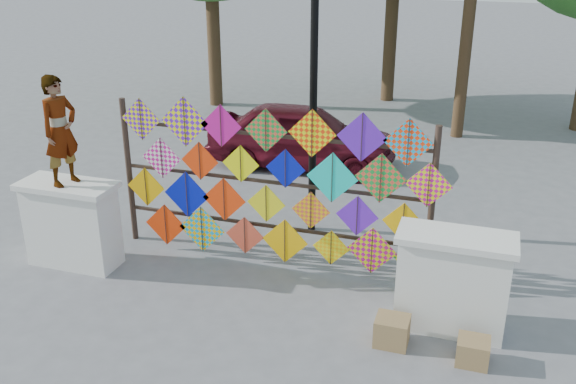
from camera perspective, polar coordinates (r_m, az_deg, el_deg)
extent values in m
plane|color=gray|center=(9.07, -3.27, -8.24)|extent=(80.00, 80.00, 0.00)
cube|color=white|center=(9.86, -18.62, -2.92)|extent=(1.30, 0.55, 1.20)
cube|color=white|center=(9.61, -19.09, 0.54)|extent=(1.40, 0.65, 0.08)
cube|color=white|center=(8.12, 14.36, -8.03)|extent=(1.30, 0.55, 1.20)
cube|color=white|center=(7.83, 14.80, -3.98)|extent=(1.40, 0.65, 0.08)
cylinder|color=#30221A|center=(10.19, -13.95, 1.81)|extent=(0.09, 0.09, 2.30)
cylinder|color=#30221A|center=(8.79, 12.63, -1.41)|extent=(0.09, 0.09, 2.30)
cube|color=#30221A|center=(9.48, -1.61, -3.04)|extent=(4.60, 0.04, 0.04)
cube|color=#30221A|center=(9.20, -1.66, 0.90)|extent=(4.60, 0.04, 0.04)
cube|color=#30221A|center=(8.96, -1.71, 5.07)|extent=(4.60, 0.04, 0.04)
cube|color=#FFFC0A|center=(9.71, -12.94, 6.33)|extent=(0.64, 0.01, 0.64)
cube|color=#30221A|center=(9.70, -12.98, 6.31)|extent=(0.01, 0.01, 0.63)
cube|color=#FFFC0A|center=(9.37, -9.18, 6.19)|extent=(0.75, 0.01, 0.75)
cube|color=#30221A|center=(9.36, -9.21, 6.17)|extent=(0.01, 0.01, 0.73)
cube|color=#CB1388|center=(9.13, -5.98, 5.88)|extent=(0.62, 0.01, 0.62)
cube|color=#30221A|center=(9.12, -6.01, 5.86)|extent=(0.01, 0.01, 0.61)
cube|color=#D9492F|center=(8.89, -1.99, 5.49)|extent=(0.63, 0.01, 0.63)
cube|color=#30221A|center=(8.88, -2.01, 5.47)|extent=(0.01, 0.01, 0.62)
cube|color=#FC380B|center=(8.69, 2.16, 5.23)|extent=(0.68, 0.01, 0.68)
cube|color=#30221A|center=(8.68, 2.13, 5.21)|extent=(0.01, 0.01, 0.67)
cube|color=#5E1BCD|center=(8.54, 6.59, 4.86)|extent=(0.68, 0.01, 0.68)
cube|color=#30221A|center=(8.53, 6.57, 4.83)|extent=(0.01, 0.01, 0.67)
cube|color=#09A5DA|center=(8.45, 10.64, 4.33)|extent=(0.66, 0.01, 0.66)
cube|color=#30221A|center=(8.44, 10.63, 4.31)|extent=(0.01, 0.01, 0.65)
cube|color=#CB1388|center=(9.69, -11.17, 2.98)|extent=(0.63, 0.01, 0.63)
cube|color=#30221A|center=(9.68, -11.20, 2.96)|extent=(0.01, 0.01, 0.62)
cube|color=#FC380B|center=(9.41, -7.85, 2.75)|extent=(0.59, 0.01, 0.59)
cube|color=#30221A|center=(9.40, -7.88, 2.73)|extent=(0.01, 0.01, 0.57)
cube|color=#FFFC0A|center=(9.15, -4.22, 2.51)|extent=(0.56, 0.01, 0.56)
cube|color=#30221A|center=(9.14, -4.25, 2.49)|extent=(0.01, 0.01, 0.55)
cube|color=#0713B7|center=(8.93, -0.23, 2.09)|extent=(0.58, 0.01, 0.58)
cube|color=#30221A|center=(8.92, -0.26, 2.07)|extent=(0.01, 0.01, 0.57)
cube|color=#0DD3C3|center=(8.78, 3.95, 1.27)|extent=(0.73, 0.01, 0.73)
cube|color=#30221A|center=(8.76, 3.93, 1.25)|extent=(0.01, 0.01, 0.71)
cube|color=#D9492F|center=(8.63, 8.24, 1.22)|extent=(0.70, 0.01, 0.70)
cube|color=#30221A|center=(8.62, 8.23, 1.19)|extent=(0.01, 0.01, 0.69)
cube|color=#FFFC0A|center=(8.56, 12.39, 0.61)|extent=(0.62, 0.01, 0.62)
cube|color=#30221A|center=(8.55, 12.38, 0.58)|extent=(0.01, 0.01, 0.61)
cube|color=#FFB508|center=(9.96, -12.51, 0.45)|extent=(0.62, 0.01, 0.62)
cube|color=#30221A|center=(9.95, -12.54, 0.42)|extent=(0.01, 0.01, 0.61)
cube|color=#0713B7|center=(9.66, -8.98, -0.23)|extent=(0.73, 0.01, 0.73)
cube|color=#30221A|center=(9.65, -9.01, -0.25)|extent=(0.01, 0.01, 0.72)
cube|color=#FC380B|center=(9.42, -5.70, -0.67)|extent=(0.68, 0.01, 0.68)
cube|color=#30221A|center=(9.41, -5.73, -0.69)|extent=(0.01, 0.01, 0.66)
cube|color=yellow|center=(9.18, -1.95, -1.03)|extent=(0.58, 0.01, 0.58)
cube|color=#30221A|center=(9.17, -1.98, -1.06)|extent=(0.01, 0.01, 0.57)
cube|color=#D9492F|center=(9.00, 2.04, -1.65)|extent=(0.56, 0.01, 0.56)
cube|color=#30221A|center=(8.99, 2.02, -1.68)|extent=(0.01, 0.01, 0.55)
cube|color=#5E1BCD|center=(8.86, 6.16, -2.12)|extent=(0.60, 0.01, 0.60)
cube|color=#30221A|center=(8.85, 6.14, -2.15)|extent=(0.01, 0.01, 0.59)
cube|color=#FFB508|center=(8.77, 10.20, -2.66)|extent=(0.57, 0.01, 0.57)
cube|color=#30221A|center=(8.76, 10.19, -2.69)|extent=(0.01, 0.01, 0.56)
cube|color=#FC380B|center=(10.01, -10.81, -2.87)|extent=(0.68, 0.01, 0.68)
cube|color=#30221A|center=(10.00, -10.85, -2.89)|extent=(0.01, 0.01, 0.66)
cube|color=#09A5DA|center=(9.74, -7.66, -3.28)|extent=(0.74, 0.01, 0.74)
cube|color=#30221A|center=(9.73, -7.69, -3.31)|extent=(0.01, 0.01, 0.73)
cube|color=#D9492F|center=(9.48, -3.86, -3.86)|extent=(0.60, 0.01, 0.60)
cube|color=#30221A|center=(9.47, -3.88, -3.89)|extent=(0.01, 0.01, 0.59)
cube|color=#FFB508|center=(9.29, -0.28, -4.38)|extent=(0.69, 0.01, 0.69)
cube|color=#30221A|center=(9.28, -0.30, -4.41)|extent=(0.01, 0.01, 0.68)
cube|color=yellow|center=(9.12, 3.85, -4.96)|extent=(0.54, 0.01, 0.54)
cube|color=#30221A|center=(9.11, 3.83, -4.99)|extent=(0.01, 0.01, 0.53)
cube|color=#FFFC0A|center=(8.99, 7.47, -5.18)|extent=(0.71, 0.01, 0.71)
cube|color=#30221A|center=(8.98, 7.45, -5.21)|extent=(0.01, 0.01, 0.69)
cube|color=yellow|center=(8.94, 11.71, -6.03)|extent=(0.74, 0.01, 0.74)
cube|color=#30221A|center=(8.93, 11.70, -6.07)|extent=(0.01, 0.01, 0.72)
cylinder|color=#4B3120|center=(18.06, -6.63, 13.68)|extent=(0.36, 0.36, 3.85)
cylinder|color=#4B3120|center=(18.66, 9.14, 14.26)|extent=(0.36, 0.36, 4.12)
cylinder|color=#4B3120|center=(15.39, 15.76, 14.63)|extent=(0.28, 0.28, 5.50)
imported|color=#99999E|center=(9.34, -19.60, 5.15)|extent=(0.50, 0.64, 1.55)
imported|color=#500D19|center=(13.28, 1.24, 5.06)|extent=(3.96, 1.76, 1.32)
cylinder|color=black|center=(9.93, 2.26, 7.70)|extent=(0.12, 0.12, 4.20)
cube|color=#996F4A|center=(7.91, 9.22, -12.09)|extent=(0.40, 0.35, 0.35)
cube|color=#996F4A|center=(7.82, 16.11, -13.44)|extent=(0.36, 0.33, 0.31)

